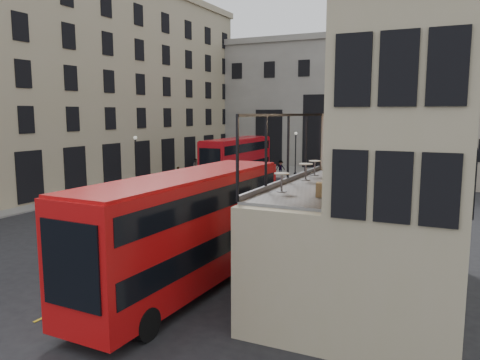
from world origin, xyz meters
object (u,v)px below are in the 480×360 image
at_px(bicycle, 264,215).
at_px(pedestrian_e, 178,174).
at_px(car_a, 219,181).
at_px(cafe_table_near, 282,179).
at_px(car_b, 325,185).
at_px(pedestrian_a, 196,165).
at_px(street_lamp_a, 136,166).
at_px(street_lamp_b, 295,157).
at_px(cyclist, 243,188).
at_px(cafe_table_mid, 306,169).
at_px(cafe_chair_a, 323,189).
at_px(pedestrian_c, 340,167).
at_px(traffic_light_near, 264,185).
at_px(pedestrian_d, 354,170).
at_px(cafe_table_far, 315,166).
at_px(bus_far, 237,158).
at_px(traffic_light_far, 204,158).
at_px(cafe_chair_d, 360,170).
at_px(bus_near, 186,226).
at_px(cafe_chair_c, 347,180).
at_px(cafe_chair_b, 346,180).
at_px(car_c, 209,176).
at_px(pedestrian_b, 281,168).

distance_m(bicycle, pedestrian_e, 21.13).
bearing_deg(car_a, cafe_table_near, -78.05).
distance_m(car_b, pedestrian_a, 21.29).
height_order(street_lamp_a, street_lamp_b, same).
relative_size(bicycle, cyclist, 0.85).
relative_size(cyclist, cafe_table_mid, 2.43).
bearing_deg(cafe_chair_a, pedestrian_e, 130.83).
xyz_separation_m(pedestrian_c, cafe_table_near, (7.68, -42.48, 4.30)).
xyz_separation_m(traffic_light_near, pedestrian_d, (1.42, 24.69, -1.54)).
height_order(bicycle, pedestrian_a, pedestrian_a).
xyz_separation_m(pedestrian_e, cafe_table_far, (22.10, -22.35, 4.26)).
distance_m(street_lamp_b, cafe_chair_a, 39.26).
bearing_deg(cafe_table_far, cyclist, 124.87).
distance_m(street_lamp_a, bus_far, 10.83).
height_order(street_lamp_a, pedestrian_c, street_lamp_a).
height_order(street_lamp_a, cafe_table_far, street_lamp_a).
bearing_deg(traffic_light_far, bicycle, -49.57).
distance_m(traffic_light_near, cafe_chair_d, 12.43).
xyz_separation_m(traffic_light_near, bus_near, (2.37, -14.41, 0.39)).
bearing_deg(pedestrian_e, cafe_chair_c, 61.73).
xyz_separation_m(traffic_light_near, car_a, (-9.06, 10.12, -1.65)).
height_order(bus_near, cafe_table_mid, cafe_table_mid).
xyz_separation_m(bus_far, cafe_chair_b, (17.48, -26.30, 2.10)).
relative_size(car_b, cafe_chair_d, 4.97).
xyz_separation_m(street_lamp_b, cafe_chair_b, (13.50, -34.06, 2.44)).
xyz_separation_m(bicycle, pedestrian_a, (-18.36, 21.67, 0.45)).
xyz_separation_m(street_lamp_b, car_b, (6.33, -10.10, -1.60)).
height_order(traffic_light_far, car_c, traffic_light_far).
height_order(street_lamp_b, pedestrian_e, street_lamp_b).
bearing_deg(pedestrian_e, traffic_light_far, 169.21).
relative_size(car_c, pedestrian_a, 2.83).
xyz_separation_m(cafe_table_mid, cafe_chair_b, (1.96, -0.90, -0.25)).
bearing_deg(cafe_table_mid, bus_far, 121.43).
distance_m(cafe_table_near, cafe_chair_a, 1.74).
relative_size(cafe_chair_c, cafe_chair_d, 0.81).
bearing_deg(traffic_light_far, pedestrian_a, 129.69).
height_order(bus_near, car_c, bus_near).
distance_m(pedestrian_c, cafe_table_mid, 40.11).
xyz_separation_m(bus_far, cafe_table_near, (15.62, -28.74, 2.34)).
bearing_deg(traffic_light_far, pedestrian_d, 29.39).
height_order(car_a, cafe_chair_b, cafe_chair_b).
distance_m(cyclist, pedestrian_b, 15.89).
bearing_deg(street_lamp_b, cafe_chair_c, -68.29).
xyz_separation_m(street_lamp_b, car_a, (-4.06, -11.88, -1.62)).
bearing_deg(car_c, pedestrian_a, -33.50).
bearing_deg(car_c, cafe_table_mid, 144.49).
xyz_separation_m(cafe_chair_a, cafe_chair_d, (0.12, 6.08, 0.01)).
bearing_deg(cafe_chair_a, car_b, 104.67).
bearing_deg(cafe_table_far, pedestrian_b, 112.89).
xyz_separation_m(bicycle, cafe_chair_a, (7.97, -13.99, 4.49)).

